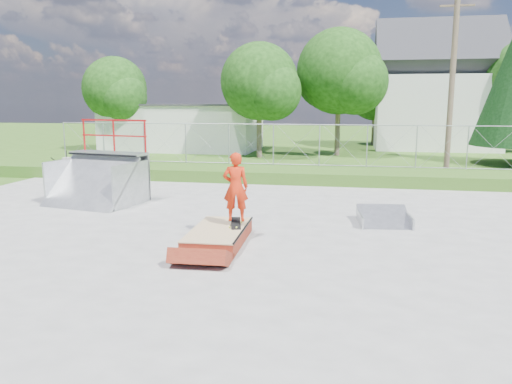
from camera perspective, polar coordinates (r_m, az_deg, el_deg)
ground at (r=11.95m, az=-5.78°, el=-5.48°), size 120.00×120.00×0.00m
concrete_pad at (r=11.95m, az=-5.79°, el=-5.38°), size 20.00×16.00×0.04m
grass_berm at (r=21.00m, az=1.56°, el=2.08°), size 24.00×3.00×0.50m
grind_box at (r=11.56m, az=-4.30°, el=-5.07°), size 1.27×2.48×0.36m
quarter_pipe at (r=16.56m, az=-18.06°, el=3.15°), size 3.04×2.71×2.66m
flat_bank_ramp at (r=13.68m, az=14.42°, el=-2.87°), size 1.45×1.53×0.40m
skateboard at (r=11.76m, az=-2.32°, el=-3.64°), size 0.41×0.82×0.13m
skater at (r=11.59m, az=-2.35°, el=0.23°), size 0.65×0.48×1.61m
concrete_stairs at (r=23.16m, az=-20.04°, el=2.60°), size 1.50×1.60×0.80m
chain_link_fence at (r=21.85m, az=1.99°, el=5.43°), size 20.00×0.06×1.80m
utility_building_flat at (r=34.95m, az=-8.23°, el=7.29°), size 10.00×6.00×3.00m
gable_house at (r=37.46m, az=19.82°, el=10.57°), size 8.40×6.08×8.94m
utility_pole at (r=23.42m, az=21.48°, el=11.43°), size 0.24×0.24×8.00m
tree_left_near at (r=29.32m, az=0.80°, el=12.21°), size 4.76×4.48×6.65m
tree_center at (r=30.88m, az=10.01°, el=13.08°), size 5.44×5.12×7.60m
tree_left_far at (r=34.36m, az=-15.59°, el=11.04°), size 4.42×4.16×6.18m
tree_back_mid at (r=38.93m, az=13.77°, el=10.54°), size 4.08×3.84×5.70m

